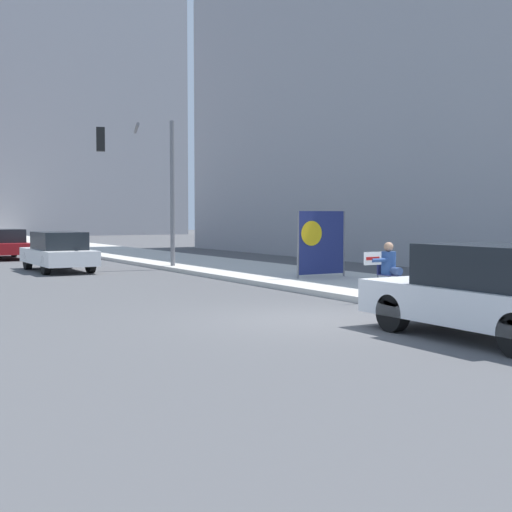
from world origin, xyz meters
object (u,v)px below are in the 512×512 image
Objects in this scene: car_on_road_nearest at (58,252)px; car_on_road_midblock at (3,244)px; protest_banner at (321,243)px; traffic_light_pole at (145,168)px; parked_car_curbside at (488,293)px; seated_protester at (390,267)px.

car_on_road_nearest reaches higher than car_on_road_midblock.
car_on_road_midblock is at bearing 109.55° from protest_banner.
parked_car_curbside is (-0.63, -16.43, -2.94)m from traffic_light_pole.
seated_protester is at bearing -83.46° from traffic_light_pole.
traffic_light_pole reaches higher than protest_banner.
protest_banner is 0.47× the size of parked_car_curbside.
parked_car_curbside is 0.90× the size of car_on_road_midblock.
car_on_road_nearest is (-5.66, 8.01, -0.47)m from protest_banner.
car_on_road_midblock is at bearing 95.53° from parked_car_curbside.
parked_car_curbside is at bearing -82.59° from car_on_road_nearest.
traffic_light_pole is (-1.35, 11.79, 2.88)m from seated_protester.
parked_car_curbside is at bearing -109.93° from protest_banner.
traffic_light_pole reaches higher than car_on_road_midblock.
traffic_light_pole is 1.20× the size of car_on_road_nearest.
car_on_road_midblock is at bearing 108.17° from traffic_light_pole.
protest_banner reaches higher than parked_car_curbside.
traffic_light_pole is at bearing -71.83° from car_on_road_midblock.
seated_protester is at bearing -106.65° from protest_banner.
car_on_road_nearest is 8.66m from car_on_road_midblock.
seated_protester is at bearing -78.11° from car_on_road_midblock.
protest_banner is 9.97m from parked_car_curbside.
car_on_road_midblock is (-2.52, 26.04, -0.06)m from parked_car_curbside.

